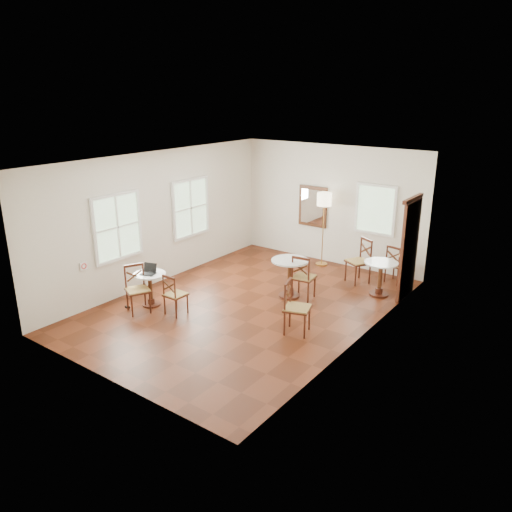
{
  "coord_description": "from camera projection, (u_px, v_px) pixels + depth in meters",
  "views": [
    {
      "loc": [
        5.76,
        -7.56,
        4.25
      ],
      "look_at": [
        0.0,
        0.3,
        1.0
      ],
      "focal_mm": 34.97,
      "sensor_mm": 36.0,
      "label": 1
    }
  ],
  "objects": [
    {
      "name": "water_glass",
      "position": [
        151.0,
        271.0,
        10.15
      ],
      "size": [
        0.06,
        0.06,
        0.1
      ],
      "primitive_type": "cylinder",
      "color": "white",
      "rests_on": "cafe_table_near"
    },
    {
      "name": "chair_near_a",
      "position": [
        175.0,
        294.0,
        9.83
      ],
      "size": [
        0.39,
        0.39,
        0.85
      ],
      "rotation": [
        0.0,
        0.0,
        3.13
      ],
      "color": "#461E11",
      "rests_on": "ground"
    },
    {
      "name": "chair_mid_b",
      "position": [
        296.0,
        307.0,
        9.06
      ],
      "size": [
        0.58,
        0.58,
        1.0
      ],
      "rotation": [
        0.0,
        0.0,
        1.88
      ],
      "color": "#461E11",
      "rests_on": "ground"
    },
    {
      "name": "floor_lamp",
      "position": [
        324.0,
        204.0,
        12.27
      ],
      "size": [
        0.36,
        0.36,
        1.86
      ],
      "color": "#BF8C3F",
      "rests_on": "ground"
    },
    {
      "name": "chair_back_b",
      "position": [
        359.0,
        261.0,
        11.46
      ],
      "size": [
        0.65,
        0.65,
        1.03
      ],
      "rotation": [
        0.0,
        0.0,
        -0.5
      ],
      "color": "#461E11",
      "rests_on": "ground"
    },
    {
      "name": "navy_mug",
      "position": [
        147.0,
        268.0,
        10.32
      ],
      "size": [
        0.11,
        0.07,
        0.08
      ],
      "color": "#101736",
      "rests_on": "cafe_table_near"
    },
    {
      "name": "power_adapter",
      "position": [
        127.0,
        307.0,
        10.23
      ],
      "size": [
        0.1,
        0.06,
        0.04
      ],
      "primitive_type": "cube",
      "color": "black",
      "rests_on": "ground"
    },
    {
      "name": "mouse",
      "position": [
        150.0,
        272.0,
        10.19
      ],
      "size": [
        0.11,
        0.09,
        0.04
      ],
      "primitive_type": "ellipsoid",
      "rotation": [
        0.0,
        0.0,
        -0.28
      ],
      "color": "black",
      "rests_on": "cafe_table_near"
    },
    {
      "name": "room_shell",
      "position": [
        253.0,
        214.0,
        10.0
      ],
      "size": [
        5.02,
        7.02,
        3.01
      ],
      "color": "silver",
      "rests_on": "ground"
    },
    {
      "name": "ground",
      "position": [
        247.0,
        305.0,
        10.36
      ],
      "size": [
        7.0,
        7.0,
        0.0
      ],
      "primitive_type": "plane",
      "color": "#53200E",
      "rests_on": "ground"
    },
    {
      "name": "cafe_table_back",
      "position": [
        380.0,
        275.0,
        10.74
      ],
      "size": [
        0.72,
        0.72,
        0.76
      ],
      "color": "#461E11",
      "rests_on": "ground"
    },
    {
      "name": "chair_back_a",
      "position": [
        396.0,
        264.0,
        11.46
      ],
      "size": [
        0.5,
        0.5,
        0.9
      ],
      "rotation": [
        0.0,
        0.0,
        2.91
      ],
      "color": "#461E11",
      "rests_on": "ground"
    },
    {
      "name": "chair_near_b",
      "position": [
        137.0,
        289.0,
        9.93
      ],
      "size": [
        0.59,
        0.59,
        0.96
      ],
      "rotation": [
        0.0,
        0.0,
        1.12
      ],
      "color": "#461E11",
      "rests_on": "ground"
    },
    {
      "name": "laptop",
      "position": [
        149.0,
        271.0,
        10.14
      ],
      "size": [
        0.34,
        0.31,
        0.2
      ],
      "rotation": [
        0.0,
        0.0,
        0.3
      ],
      "color": "black",
      "rests_on": "cafe_table_near"
    },
    {
      "name": "chair_mid_a",
      "position": [
        303.0,
        277.0,
        10.54
      ],
      "size": [
        0.51,
        0.51,
        0.98
      ],
      "rotation": [
        0.0,
        0.0,
        3.28
      ],
      "color": "#461E11",
      "rests_on": "ground"
    },
    {
      "name": "cafe_table_near",
      "position": [
        150.0,
        286.0,
        10.23
      ],
      "size": [
        0.66,
        0.66,
        0.7
      ],
      "color": "#461E11",
      "rests_on": "ground"
    },
    {
      "name": "cafe_table_mid",
      "position": [
        290.0,
        274.0,
        10.64
      ],
      "size": [
        0.8,
        0.8,
        0.84
      ],
      "color": "#461E11",
      "rests_on": "ground"
    }
  ]
}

